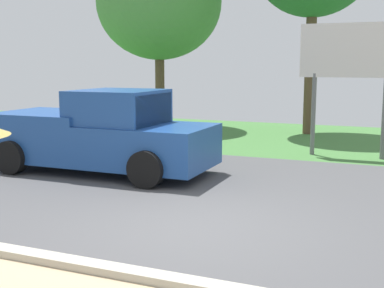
% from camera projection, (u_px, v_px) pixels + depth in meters
% --- Properties ---
extents(ground_plane, '(40.00, 22.00, 0.20)m').
position_uv_depth(ground_plane, '(248.00, 187.00, 10.39)').
color(ground_plane, '#4C4C4F').
extents(pickup_truck, '(5.20, 2.28, 1.88)m').
position_uv_depth(pickup_truck, '(101.00, 134.00, 11.50)').
color(pickup_truck, '#1E478C').
rests_on(pickup_truck, ground_plane).
extents(roadside_billboard, '(2.60, 0.12, 3.50)m').
position_uv_depth(roadside_billboard, '(351.00, 60.00, 13.11)').
color(roadside_billboard, slate).
rests_on(roadside_billboard, ground_plane).
extents(tree_left_far, '(4.75, 4.75, 6.93)m').
position_uv_depth(tree_left_far, '(159.00, 3.00, 19.19)').
color(tree_left_far, brown).
rests_on(tree_left_far, ground_plane).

